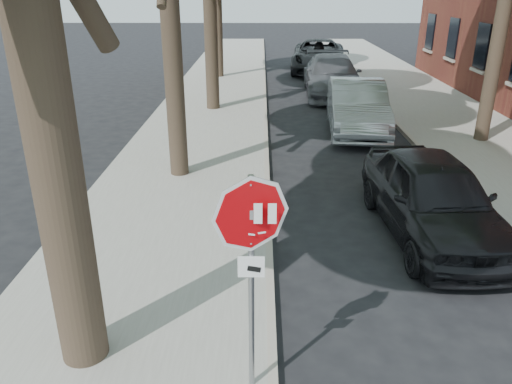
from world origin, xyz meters
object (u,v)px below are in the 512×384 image
car_b (357,107)px  car_c (332,76)px  stop_sign (251,247)px  car_d (319,56)px  car_a (433,197)px

car_b → car_c: car_c is taller
stop_sign → car_d: bearing=82.1°
car_c → car_d: 6.13m
car_c → car_d: (0.08, 6.13, 0.02)m
car_a → car_d: 19.08m
car_b → car_d: car_d is taller
stop_sign → car_a: (3.30, 4.06, -1.18)m
car_a → car_b: (-0.14, 7.22, 0.04)m
car_a → car_d: car_d is taller
car_b → car_c: (-0.04, 5.73, 0.01)m
stop_sign → car_b: (3.16, 11.28, -1.15)m
car_a → car_c: (-0.18, 12.95, 0.05)m
car_c → car_b: bearing=-87.4°
car_a → stop_sign: bearing=-132.5°
car_b → car_d: 11.86m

